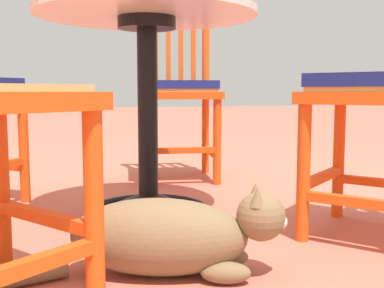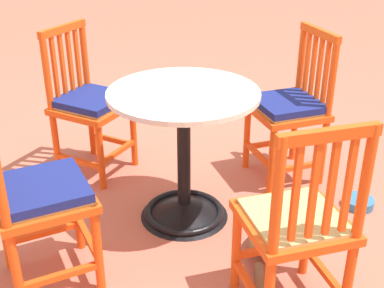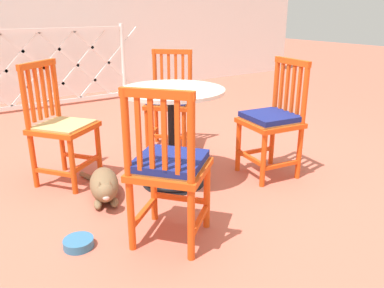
# 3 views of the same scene
# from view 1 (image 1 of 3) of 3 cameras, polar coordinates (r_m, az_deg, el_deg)

# --- Properties ---
(ground_plane) EXTENTS (24.00, 24.00, 0.00)m
(ground_plane) POSITION_cam_1_polar(r_m,az_deg,el_deg) (1.82, 0.41, -8.04)
(ground_plane) COLOR #BC604C
(cafe_table) EXTENTS (0.76, 0.76, 0.73)m
(cafe_table) POSITION_cam_1_polar(r_m,az_deg,el_deg) (1.68, -5.30, 0.62)
(cafe_table) COLOR black
(cafe_table) RESTS_ON ground_plane
(orange_chair_at_corner) EXTENTS (0.45, 0.45, 0.91)m
(orange_chair_at_corner) POSITION_cam_1_polar(r_m,az_deg,el_deg) (2.45, -1.72, 6.21)
(orange_chair_at_corner) COLOR #E04C14
(orange_chair_at_corner) RESTS_ON ground_plane
(tabby_cat) EXTENTS (0.34, 0.74, 0.23)m
(tabby_cat) POSITION_cam_1_polar(r_m,az_deg,el_deg) (1.19, -2.22, -11.06)
(tabby_cat) COLOR brown
(tabby_cat) RESTS_ON ground_plane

